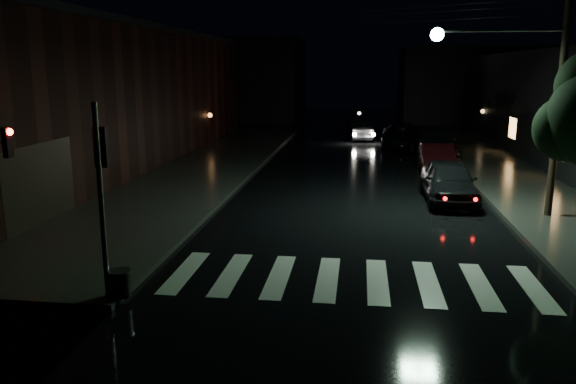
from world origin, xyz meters
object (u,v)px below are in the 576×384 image
(parked_car_b, at_px, (437,159))
(parked_car_d, at_px, (401,135))
(parked_car_a, at_px, (449,181))
(oncoming_car, at_px, (359,130))
(parked_car_c, at_px, (433,143))

(parked_car_b, height_order, parked_car_d, parked_car_d)
(parked_car_a, bearing_deg, parked_car_d, 92.76)
(parked_car_b, bearing_deg, parked_car_d, 97.86)
(parked_car_b, relative_size, parked_car_d, 0.81)
(parked_car_a, xyz_separation_m, parked_car_b, (0.32, 5.94, -0.07))
(parked_car_b, xyz_separation_m, oncoming_car, (-3.79, 13.04, -0.03))
(parked_car_a, xyz_separation_m, parked_car_d, (-0.72, 15.57, -0.04))
(parked_car_a, height_order, oncoming_car, parked_car_a)
(oncoming_car, bearing_deg, parked_car_b, 98.31)
(parked_car_d, relative_size, oncoming_car, 1.28)
(parked_car_a, distance_m, parked_car_b, 5.95)
(parked_car_b, height_order, oncoming_car, parked_car_b)
(parked_car_c, xyz_separation_m, oncoming_car, (-4.30, 7.56, -0.09))
(parked_car_a, height_order, parked_car_c, parked_car_a)
(parked_car_a, bearing_deg, parked_car_b, 87.06)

